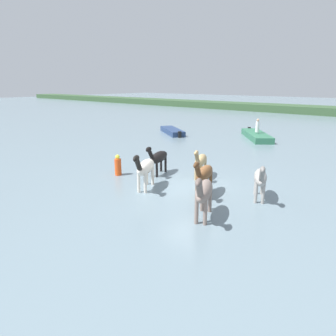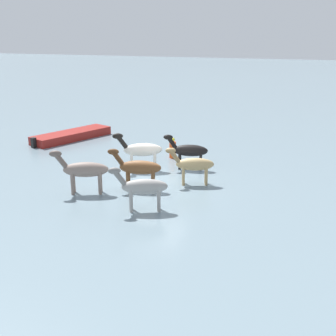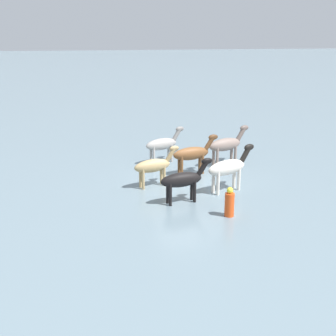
# 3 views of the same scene
# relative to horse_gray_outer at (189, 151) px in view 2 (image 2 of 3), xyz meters

# --- Properties ---
(ground_plane) EXTENTS (203.81, 203.81, 0.00)m
(ground_plane) POSITION_rel_horse_gray_outer_xyz_m (2.59, -0.59, -0.96)
(ground_plane) COLOR slate
(horse_gray_outer) EXTENTS (0.93, 2.25, 1.75)m
(horse_gray_outer) POSITION_rel_horse_gray_outer_xyz_m (0.00, 0.00, 0.00)
(horse_gray_outer) COLOR black
(horse_gray_outer) RESTS_ON ground_plane
(horse_mid_herd) EXTENTS (1.03, 2.34, 1.82)m
(horse_mid_herd) POSITION_rel_horse_gray_outer_xyz_m (3.63, -1.06, 0.04)
(horse_mid_herd) COLOR brown
(horse_mid_herd) RESTS_ON ground_plane
(horse_chestnut_trailing) EXTENTS (1.42, 2.38, 1.91)m
(horse_chestnut_trailing) POSITION_rel_horse_gray_outer_xyz_m (1.07, -2.12, 0.09)
(horse_chestnut_trailing) COLOR silver
(horse_chestnut_trailing) RESTS_ON ground_plane
(horse_lead) EXTENTS (1.35, 2.39, 1.91)m
(horse_lead) POSITION_rel_horse_gray_outer_xyz_m (4.90, -3.02, 0.09)
(horse_lead) COLOR gray
(horse_lead) RESTS_ON ground_plane
(horse_dark_mare) EXTENTS (1.28, 2.20, 1.77)m
(horse_dark_mare) POSITION_rel_horse_gray_outer_xyz_m (5.72, 0.10, 0.01)
(horse_dark_mare) COLOR #9E9993
(horse_dark_mare) RESTS_ON ground_plane
(horse_dun_straggler) EXTENTS (1.11, 2.17, 1.71)m
(horse_dun_straggler) POSITION_rel_horse_gray_outer_xyz_m (2.12, 0.94, -0.02)
(horse_dun_straggler) COLOR tan
(horse_dun_straggler) RESTS_ON ground_plane
(boat_launch_far) EXTENTS (5.59, 3.20, 0.76)m
(boat_launch_far) POSITION_rel_horse_gray_outer_xyz_m (-3.25, -9.10, -0.78)
(boat_launch_far) COLOR maroon
(boat_launch_far) RESTS_ON ground_plane
(buoy_channel_marker) EXTENTS (0.36, 0.36, 1.14)m
(buoy_channel_marker) POSITION_rel_horse_gray_outer_xyz_m (-1.62, -1.48, -0.45)
(buoy_channel_marker) COLOR #E54C19
(buoy_channel_marker) RESTS_ON ground_plane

